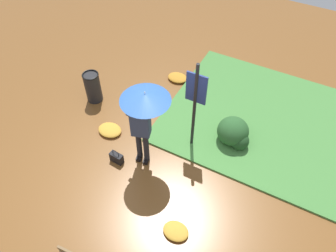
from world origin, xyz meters
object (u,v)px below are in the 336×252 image
at_px(info_sign_post, 195,98).
at_px(trash_bin, 93,87).
at_px(person_with_umbrella, 143,110).
at_px(handbag, 117,158).

height_order(info_sign_post, trash_bin, info_sign_post).
height_order(person_with_umbrella, trash_bin, person_with_umbrella).
height_order(person_with_umbrella, info_sign_post, info_sign_post).
bearing_deg(trash_bin, info_sign_post, -3.36).
bearing_deg(trash_bin, person_with_umbrella, -25.51).
relative_size(person_with_umbrella, info_sign_post, 0.89).
xyz_separation_m(handbag, trash_bin, (-1.64, 1.41, 0.29)).
relative_size(handbag, trash_bin, 0.44).
distance_m(person_with_umbrella, trash_bin, 2.69).
relative_size(info_sign_post, handbag, 6.22).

